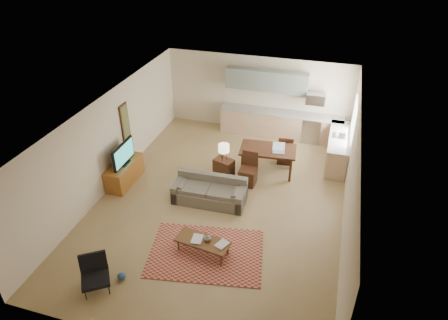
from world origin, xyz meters
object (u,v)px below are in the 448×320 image
(sofa, at_px, (209,191))
(console_table, at_px, (224,169))
(dining_table, at_px, (267,161))
(armchair, at_px, (95,276))
(coffee_table, at_px, (203,247))
(tv_credenza, at_px, (125,173))

(sofa, bearing_deg, console_table, 85.35)
(dining_table, bearing_deg, armchair, -120.82)
(armchair, relative_size, console_table, 1.15)
(sofa, relative_size, dining_table, 1.25)
(console_table, bearing_deg, sofa, -74.42)
(coffee_table, xyz_separation_m, armchair, (-1.80, -1.62, 0.18))
(sofa, height_order, armchair, armchair)
(tv_credenza, distance_m, dining_table, 4.24)
(console_table, bearing_deg, dining_table, 48.96)
(armchair, height_order, dining_table, dining_table)
(tv_credenza, relative_size, dining_table, 0.86)
(console_table, bearing_deg, coffee_table, -64.16)
(armchair, height_order, console_table, armchair)
(armchair, distance_m, console_table, 4.91)
(armchair, distance_m, dining_table, 5.97)
(armchair, xyz_separation_m, tv_credenza, (-1.32, 3.70, -0.05))
(armchair, bearing_deg, coffee_table, 7.67)
(tv_credenza, relative_size, console_table, 2.16)
(sofa, xyz_separation_m, tv_credenza, (-2.67, 0.19, -0.03))
(sofa, relative_size, coffee_table, 1.62)
(armchair, bearing_deg, console_table, 39.16)
(sofa, distance_m, tv_credenza, 2.67)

